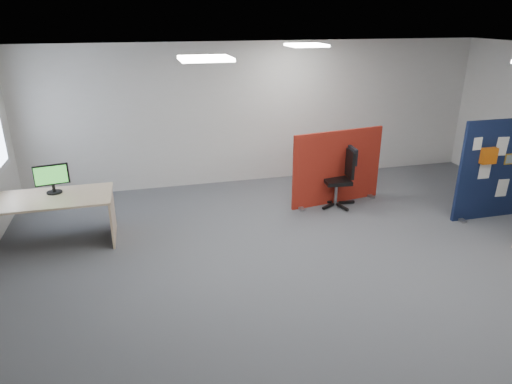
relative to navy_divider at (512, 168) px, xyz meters
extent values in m
plane|color=#56595E|center=(-3.46, -0.74, -0.83)|extent=(9.00, 9.00, 0.00)
cube|color=white|center=(-3.46, -0.74, 1.87)|extent=(9.00, 7.00, 0.02)
cube|color=silver|center=(-3.46, 2.76, 0.52)|extent=(9.00, 0.02, 2.70)
cube|color=white|center=(-4.96, -0.24, 1.84)|extent=(0.60, 0.60, 0.04)
cube|color=white|center=(-2.96, 1.76, 1.84)|extent=(0.60, 0.60, 0.04)
cube|color=#0F183A|center=(0.02, 0.00, 0.00)|extent=(2.00, 0.06, 1.65)
cube|color=gray|center=(-0.83, 0.00, -0.81)|extent=(0.08, 0.30, 0.04)
cube|color=white|center=(-0.77, -0.03, 0.47)|extent=(0.15, 0.01, 0.20)
cube|color=white|center=(-0.31, -0.03, 0.40)|extent=(0.21, 0.01, 0.30)
cube|color=white|center=(-0.54, -0.03, 0.03)|extent=(0.21, 0.01, 0.30)
cube|color=white|center=(-0.13, -0.03, -0.32)|extent=(0.21, 0.01, 0.30)
cube|color=gold|center=(-0.08, -0.03, 0.17)|extent=(0.24, 0.01, 0.18)
cube|color=#D65E0D|center=(-0.56, -0.08, 0.27)|extent=(0.25, 0.10, 0.25)
cube|color=maroon|center=(-2.50, 1.22, -0.17)|extent=(1.74, 0.32, 1.31)
cube|color=gray|center=(-3.22, 1.22, -0.81)|extent=(0.08, 0.30, 0.04)
cube|color=gray|center=(-1.77, 1.22, -0.81)|extent=(0.08, 0.30, 0.04)
cube|color=#D2A887|center=(-7.14, 0.78, -0.11)|extent=(1.75, 0.88, 0.03)
cube|color=#D2A887|center=(-6.30, 0.78, -0.48)|extent=(0.03, 0.81, 0.70)
cube|color=#D2A887|center=(-7.14, 1.18, -0.28)|extent=(1.58, 0.02, 0.30)
cylinder|color=black|center=(-7.07, 0.95, -0.09)|extent=(0.22, 0.22, 0.02)
cube|color=black|center=(-7.07, 0.95, -0.02)|extent=(0.05, 0.04, 0.11)
cube|color=black|center=(-7.07, 0.95, 0.18)|extent=(0.47, 0.12, 0.30)
cube|color=green|center=(-7.07, 0.93, 0.18)|extent=(0.43, 0.08, 0.26)
cube|color=black|center=(-2.35, 1.07, -0.79)|extent=(0.29, 0.07, 0.04)
cube|color=black|center=(-2.47, 1.28, -0.79)|extent=(0.16, 0.28, 0.04)
cube|color=black|center=(-2.71, 1.23, -0.79)|extent=(0.25, 0.22, 0.04)
cube|color=black|center=(-2.73, 0.98, -0.79)|extent=(0.27, 0.19, 0.04)
cube|color=black|center=(-2.51, 0.89, -0.79)|extent=(0.11, 0.29, 0.04)
cylinder|color=gray|center=(-2.55, 1.09, -0.59)|extent=(0.06, 0.06, 0.40)
cube|color=black|center=(-2.55, 1.09, -0.37)|extent=(0.48, 0.48, 0.07)
cube|color=black|center=(-2.35, 1.07, -0.06)|extent=(0.08, 0.40, 0.48)
cube|color=black|center=(-2.31, 1.07, 0.08)|extent=(0.09, 0.37, 0.29)
camera|label=1|loc=(-5.77, -5.76, 2.33)|focal=32.00mm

